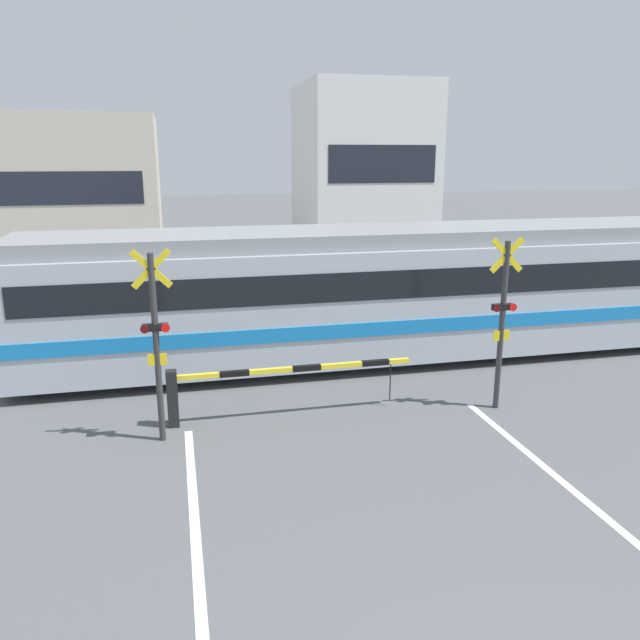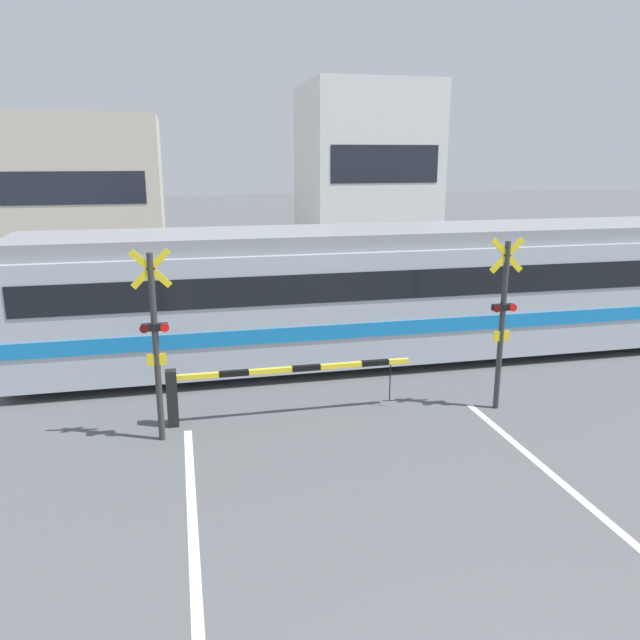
{
  "view_description": "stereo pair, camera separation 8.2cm",
  "coord_description": "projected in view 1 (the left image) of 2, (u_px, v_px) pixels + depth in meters",
  "views": [
    {
      "loc": [
        -2.85,
        -2.39,
        4.9
      ],
      "look_at": [
        0.0,
        9.78,
        1.6
      ],
      "focal_mm": 35.0,
      "sensor_mm": 36.0,
      "label": 1
    },
    {
      "loc": [
        -2.77,
        -2.41,
        4.9
      ],
      "look_at": [
        0.0,
        9.78,
        1.6
      ],
      "focal_mm": 35.0,
      "sensor_mm": 36.0,
      "label": 2
    }
  ],
  "objects": [
    {
      "name": "building_right_of_street",
      "position": [
        362.0,
        172.0,
        30.75
      ],
      "size": [
        5.95,
        6.24,
        8.26
      ],
      "color": "white",
      "rests_on": "ground_plane"
    },
    {
      "name": "crossing_signal_right",
      "position": [
        502.0,
        316.0,
        12.06
      ],
      "size": [
        0.68,
        0.15,
        3.43
      ],
      "color": "#333333",
      "rests_on": "ground_plane"
    },
    {
      "name": "rail_track_far",
      "position": [
        296.0,
        352.0,
        15.93
      ],
      "size": [
        50.0,
        0.1,
        0.08
      ],
      "color": "#5B564C",
      "rests_on": "ground_plane"
    },
    {
      "name": "building_left_of_street",
      "position": [
        78.0,
        192.0,
        28.02
      ],
      "size": [
        7.15,
        6.24,
        6.61
      ],
      "color": "beige",
      "rests_on": "ground_plane"
    },
    {
      "name": "pedestrian",
      "position": [
        241.0,
        289.0,
        19.32
      ],
      "size": [
        0.38,
        0.22,
        1.57
      ],
      "color": "#23232D",
      "rests_on": "ground_plane"
    },
    {
      "name": "rail_track_near",
      "position": [
        307.0,
        370.0,
        14.58
      ],
      "size": [
        50.0,
        0.1,
        0.08
      ],
      "color": "#5B564C",
      "rests_on": "ground_plane"
    },
    {
      "name": "crossing_signal_left",
      "position": [
        156.0,
        338.0,
        10.63
      ],
      "size": [
        0.68,
        0.15,
        3.43
      ],
      "color": "#333333",
      "rests_on": "ground_plane"
    },
    {
      "name": "crossing_barrier_near",
      "position": [
        245.0,
        382.0,
        11.77
      ],
      "size": [
        4.72,
        0.2,
        1.1
      ],
      "color": "black",
      "rests_on": "ground_plane"
    },
    {
      "name": "crossing_barrier_far",
      "position": [
        337.0,
        301.0,
        18.35
      ],
      "size": [
        4.72,
        0.2,
        1.1
      ],
      "color": "black",
      "rests_on": "ground_plane"
    },
    {
      "name": "commuter_train",
      "position": [
        431.0,
        287.0,
        15.55
      ],
      "size": [
        19.72,
        2.93,
        3.23
      ],
      "color": "#ADB7C1",
      "rests_on": "ground_plane"
    }
  ]
}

